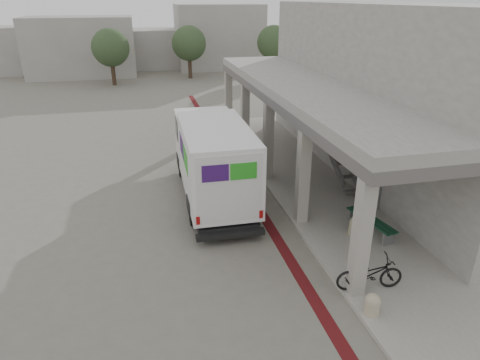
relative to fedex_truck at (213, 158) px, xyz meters
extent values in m
plane|color=#666258|center=(0.47, -3.20, -1.65)|extent=(120.00, 120.00, 0.00)
cube|color=#501012|center=(1.47, -1.20, -1.65)|extent=(0.35, 40.00, 0.01)
cube|color=gray|center=(4.47, -3.20, -1.59)|extent=(4.40, 28.00, 0.12)
cube|color=gray|center=(7.82, 1.30, 1.85)|extent=(4.30, 17.00, 7.00)
cube|color=#5B5755|center=(4.07, 1.30, 1.85)|extent=(3.40, 16.90, 0.35)
cube|color=gray|center=(4.07, 1.30, 2.20)|extent=(3.40, 16.90, 0.35)
cube|color=gray|center=(-7.53, 30.80, 1.10)|extent=(10.00, 6.00, 5.50)
cube|color=gray|center=(-0.53, 34.80, 0.35)|extent=(8.00, 6.00, 4.00)
cube|color=gray|center=(6.47, 32.80, 1.60)|extent=(9.00, 6.00, 6.50)
cube|color=gray|center=(-13.53, 33.80, 0.60)|extent=(7.00, 5.00, 4.50)
cylinder|color=#38281C|center=(-4.53, 24.80, -0.45)|extent=(0.36, 0.36, 2.40)
sphere|color=#273A22|center=(-4.53, 24.80, 1.55)|extent=(3.20, 3.20, 3.20)
cylinder|color=#38281C|center=(2.47, 26.80, -0.45)|extent=(0.36, 0.36, 2.40)
sphere|color=#273A22|center=(2.47, 26.80, 1.55)|extent=(3.20, 3.20, 3.20)
cylinder|color=#38281C|center=(10.47, 25.80, -0.45)|extent=(0.36, 0.36, 2.40)
sphere|color=#273A22|center=(10.47, 25.80, 1.55)|extent=(3.20, 3.20, 3.20)
cube|color=black|center=(0.00, -0.03, -1.27)|extent=(2.13, 6.71, 0.29)
cube|color=white|center=(-0.02, -0.89, 0.21)|extent=(2.38, 5.00, 2.48)
cube|color=white|center=(0.05, 2.40, 0.07)|extent=(2.32, 1.86, 2.19)
cube|color=white|center=(0.07, 3.40, -0.74)|extent=(2.11, 0.61, 0.76)
cube|color=black|center=(0.06, 3.16, 0.59)|extent=(2.11, 0.50, 1.00)
cube|color=black|center=(-0.07, -3.47, -1.32)|extent=(2.20, 0.28, 0.17)
cube|color=#36135A|center=(-1.15, -0.20, 0.64)|extent=(0.05, 1.33, 0.72)
cube|color=green|center=(-1.18, -1.63, 0.64)|extent=(0.05, 1.33, 0.72)
cube|color=#36135A|center=(-0.49, -3.39, 0.78)|extent=(0.81, 0.04, 0.52)
cube|color=green|center=(0.36, -3.41, 0.78)|extent=(0.81, 0.04, 0.52)
cylinder|color=black|center=(-0.95, 2.46, -1.22)|extent=(0.28, 0.86, 0.86)
cylinder|color=black|center=(1.05, 2.43, -1.22)|extent=(0.28, 0.86, 0.86)
cylinder|color=black|center=(-1.04, -1.92, -1.22)|extent=(0.28, 0.86, 0.86)
cylinder|color=black|center=(0.96, -1.96, -1.22)|extent=(0.28, 0.86, 0.86)
cube|color=gray|center=(4.66, -4.82, -1.32)|extent=(0.44, 0.17, 0.43)
cube|color=gray|center=(4.34, -3.16, -1.32)|extent=(0.44, 0.17, 0.43)
cube|color=#123724|center=(4.35, -4.02, -1.08)|extent=(0.51, 2.02, 0.05)
cube|color=#123724|center=(4.50, -3.99, -1.08)|extent=(0.51, 2.02, 0.05)
cube|color=#123724|center=(4.66, -3.96, -1.08)|extent=(0.51, 2.02, 0.05)
cylinder|color=tan|center=(2.57, -7.58, -1.34)|extent=(0.38, 0.38, 0.38)
sphere|color=tan|center=(2.57, -7.58, -1.15)|extent=(0.38, 0.38, 0.38)
cylinder|color=gray|center=(3.94, -4.00, -1.33)|extent=(0.41, 0.41, 0.41)
sphere|color=gray|center=(3.94, -4.00, -1.13)|extent=(0.41, 0.41, 0.41)
cube|color=slate|center=(5.47, -2.22, -0.98)|extent=(0.53, 0.69, 1.11)
imported|color=black|center=(2.97, -6.67, -1.06)|extent=(1.84, 0.82, 0.94)
camera|label=1|loc=(-2.46, -14.92, 5.59)|focal=32.00mm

